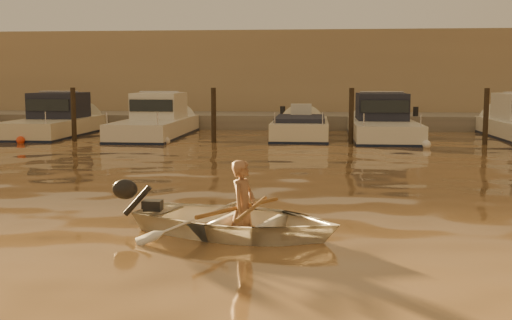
# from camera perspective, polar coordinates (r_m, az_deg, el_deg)

# --- Properties ---
(ground_plane) EXTENTS (160.00, 160.00, 0.00)m
(ground_plane) POSITION_cam_1_polar(r_m,az_deg,el_deg) (10.35, -14.97, -5.98)
(ground_plane) COLOR brown
(ground_plane) RESTS_ON ground
(dinghy) EXTENTS (3.72, 3.13, 0.66)m
(dinghy) POSITION_cam_1_polar(r_m,az_deg,el_deg) (9.64, -1.70, -5.43)
(dinghy) COLOR silver
(dinghy) RESTS_ON ground_plane
(person) EXTENTS (0.48, 0.60, 1.43)m
(person) POSITION_cam_1_polar(r_m,az_deg,el_deg) (9.56, -1.15, -4.28)
(person) COLOR #936649
(person) RESTS_ON dinghy
(outboard_motor) EXTENTS (0.98, 0.65, 0.70)m
(outboard_motor) POSITION_cam_1_polar(r_m,az_deg,el_deg) (10.33, -9.29, -4.26)
(outboard_motor) COLOR black
(outboard_motor) RESTS_ON dinghy
(oar_port) EXTENTS (0.27, 2.10, 0.13)m
(oar_port) POSITION_cam_1_polar(r_m,az_deg,el_deg) (9.50, -0.33, -4.32)
(oar_port) COLOR olive
(oar_port) RESTS_ON dinghy
(oar_starboard) EXTENTS (1.03, 1.89, 0.13)m
(oar_starboard) POSITION_cam_1_polar(r_m,az_deg,el_deg) (9.58, -1.43, -4.22)
(oar_starboard) COLOR brown
(oar_starboard) RESTS_ON dinghy
(moored_boat_1) EXTENTS (2.35, 6.95, 1.75)m
(moored_boat_1) POSITION_cam_1_polar(r_m,az_deg,el_deg) (27.68, -17.52, 3.38)
(moored_boat_1) COLOR beige
(moored_boat_1) RESTS_ON ground_plane
(moored_boat_2) EXTENTS (2.29, 7.66, 1.75)m
(moored_boat_2) POSITION_cam_1_polar(r_m,az_deg,el_deg) (26.31, -8.93, 3.44)
(moored_boat_2) COLOR silver
(moored_boat_2) RESTS_ON ground_plane
(moored_boat_3) EXTENTS (2.13, 6.12, 0.95)m
(moored_boat_3) POSITION_cam_1_polar(r_m,az_deg,el_deg) (25.53, 3.97, 2.50)
(moored_boat_3) COLOR #EEE3C7
(moored_boat_3) RESTS_ON ground_plane
(moored_boat_4) EXTENTS (2.41, 7.36, 1.75)m
(moored_boat_4) POSITION_cam_1_polar(r_m,az_deg,el_deg) (25.62, 11.20, 3.29)
(moored_boat_4) COLOR white
(moored_boat_4) RESTS_ON ground_plane
(piling_1) EXTENTS (0.18, 0.18, 2.20)m
(piling_1) POSITION_cam_1_polar(r_m,az_deg,el_deg) (24.99, -15.90, 3.69)
(piling_1) COLOR #2D2319
(piling_1) RESTS_ON ground_plane
(piling_2) EXTENTS (0.18, 0.18, 2.20)m
(piling_2) POSITION_cam_1_polar(r_m,az_deg,el_deg) (23.58, -3.78, 3.76)
(piling_2) COLOR #2D2319
(piling_2) RESTS_ON ground_plane
(piling_3) EXTENTS (0.18, 0.18, 2.20)m
(piling_3) POSITION_cam_1_polar(r_m,az_deg,el_deg) (23.31, 8.46, 3.65)
(piling_3) COLOR #2D2319
(piling_3) RESTS_ON ground_plane
(piling_4) EXTENTS (0.18, 0.18, 2.20)m
(piling_4) POSITION_cam_1_polar(r_m,az_deg,el_deg) (24.02, 19.75, 3.41)
(piling_4) COLOR #2D2319
(piling_4) RESTS_ON ground_plane
(fender_b) EXTENTS (0.30, 0.30, 0.30)m
(fender_b) POSITION_cam_1_polar(r_m,az_deg,el_deg) (24.85, -20.20, 1.65)
(fender_b) COLOR #ED421B
(fender_b) RESTS_ON ground_plane
(fender_c) EXTENTS (0.30, 0.30, 0.30)m
(fender_c) POSITION_cam_1_polar(r_m,az_deg,el_deg) (23.25, -8.00, 1.68)
(fender_c) COLOR silver
(fender_c) RESTS_ON ground_plane
(fender_d) EXTENTS (0.30, 0.30, 0.30)m
(fender_d) POSITION_cam_1_polar(r_m,az_deg,el_deg) (23.61, 3.55, 1.82)
(fender_d) COLOR orange
(fender_d) RESTS_ON ground_plane
(fender_e) EXTENTS (0.30, 0.30, 0.30)m
(fender_e) POSITION_cam_1_polar(r_m,az_deg,el_deg) (22.59, 14.92, 1.34)
(fender_e) COLOR white
(fender_e) RESTS_ON ground_plane
(quay) EXTENTS (52.00, 4.00, 1.00)m
(quay) POSITION_cam_1_polar(r_m,az_deg,el_deg) (31.22, -1.15, 3.24)
(quay) COLOR gray
(quay) RESTS_ON ground_plane
(waterfront_building) EXTENTS (46.00, 7.00, 4.80)m
(waterfront_building) POSITION_cam_1_polar(r_m,az_deg,el_deg) (36.61, -0.17, 7.35)
(waterfront_building) COLOR #9E8466
(waterfront_building) RESTS_ON quay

